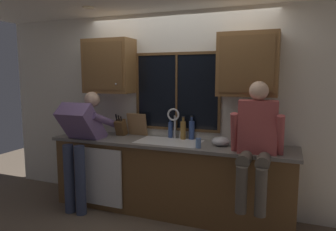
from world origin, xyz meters
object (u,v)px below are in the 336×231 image
(mixing_bowl, at_px, (221,141))
(bottle_tall_clear, at_px, (183,130))
(person_standing, at_px, (81,137))
(cutting_board, at_px, (137,124))
(person_sitting_on_counter, at_px, (256,138))
(bottle_green_glass, at_px, (192,130))
(knife_block, at_px, (121,128))
(soap_dispenser, at_px, (198,143))
(bottle_amber_small, at_px, (170,129))

(mixing_bowl, relative_size, bottle_tall_clear, 0.72)
(person_standing, distance_m, cutting_board, 0.76)
(person_sitting_on_counter, bearing_deg, bottle_green_glass, 149.03)
(knife_block, height_order, cutting_board, cutting_board)
(cutting_board, relative_size, mixing_bowl, 1.43)
(soap_dispenser, distance_m, bottle_green_glass, 0.48)
(bottle_amber_small, bearing_deg, bottle_tall_clear, -8.90)
(bottle_green_glass, xyz_separation_m, bottle_tall_clear, (-0.10, -0.04, -0.00))
(knife_block, relative_size, soap_dispenser, 1.99)
(knife_block, bearing_deg, cutting_board, 22.34)
(cutting_board, bearing_deg, person_sitting_on_counter, -16.76)
(person_standing, relative_size, soap_dispenser, 9.42)
(person_standing, bearing_deg, person_sitting_on_counter, 0.67)
(person_sitting_on_counter, bearing_deg, person_standing, -179.33)
(person_standing, height_order, person_sitting_on_counter, person_sitting_on_counter)
(mixing_bowl, xyz_separation_m, bottle_tall_clear, (-0.52, 0.17, 0.08))
(person_standing, distance_m, bottle_tall_clear, 1.31)
(knife_block, distance_m, cutting_board, 0.23)
(person_sitting_on_counter, xyz_separation_m, bottle_amber_small, (-1.14, 0.50, -0.07))
(person_sitting_on_counter, xyz_separation_m, soap_dispenser, (-0.64, 0.08, -0.12))
(knife_block, distance_m, soap_dispenser, 1.23)
(cutting_board, height_order, bottle_amber_small, cutting_board)
(cutting_board, xyz_separation_m, soap_dispenser, (0.98, -0.41, -0.09))
(bottle_tall_clear, bearing_deg, bottle_amber_small, 171.10)
(person_standing, xyz_separation_m, bottle_amber_small, (1.03, 0.52, 0.08))
(person_sitting_on_counter, distance_m, bottle_amber_small, 1.24)
(person_standing, bearing_deg, cutting_board, 43.55)
(person_sitting_on_counter, distance_m, soap_dispenser, 0.65)
(bottle_green_glass, distance_m, bottle_amber_small, 0.29)
(person_standing, relative_size, knife_block, 4.74)
(mixing_bowl, height_order, bottle_amber_small, bottle_amber_small)
(bottle_tall_clear, bearing_deg, person_sitting_on_counter, -26.23)
(person_standing, height_order, soap_dispenser, person_standing)
(person_standing, distance_m, bottle_green_glass, 1.42)
(person_sitting_on_counter, xyz_separation_m, knife_block, (-1.83, 0.40, -0.08))
(person_sitting_on_counter, height_order, knife_block, person_sitting_on_counter)
(soap_dispenser, bearing_deg, bottle_green_glass, 116.14)
(soap_dispenser, height_order, bottle_tall_clear, bottle_tall_clear)
(person_standing, relative_size, bottle_green_glass, 4.99)
(person_sitting_on_counter, bearing_deg, bottle_tall_clear, 153.77)
(bottle_green_glass, bearing_deg, person_standing, -157.85)
(person_standing, distance_m, bottle_amber_small, 1.15)
(person_standing, relative_size, bottle_amber_small, 5.67)
(mixing_bowl, height_order, bottle_green_glass, bottle_green_glass)
(cutting_board, xyz_separation_m, mixing_bowl, (1.19, -0.19, -0.10))
(knife_block, height_order, soap_dispenser, knife_block)
(cutting_board, relative_size, bottle_green_glass, 1.01)
(mixing_bowl, distance_m, bottle_green_glass, 0.48)
(knife_block, relative_size, bottle_green_glass, 1.05)
(cutting_board, distance_m, bottle_amber_small, 0.49)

